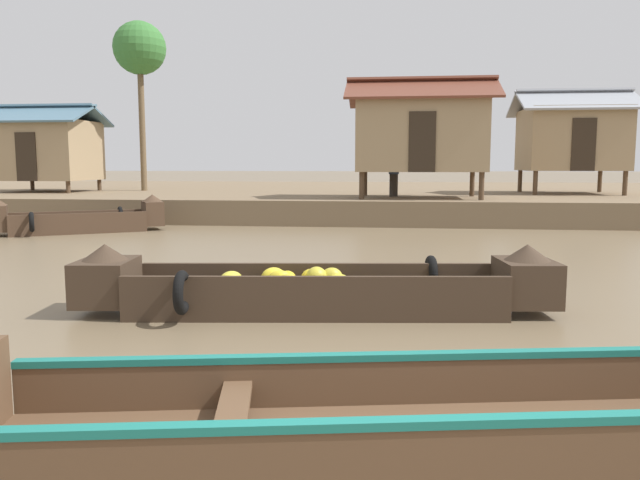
% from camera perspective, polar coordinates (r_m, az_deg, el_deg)
% --- Properties ---
extents(ground_plane, '(300.00, 300.00, 0.00)m').
position_cam_1_polar(ground_plane, '(13.18, 6.76, -1.14)').
color(ground_plane, '#726047').
extents(riverbank_strip, '(160.00, 20.00, 0.77)m').
position_cam_1_polar(riverbank_strip, '(28.20, 6.72, 3.95)').
color(riverbank_strip, '#756047').
rests_on(riverbank_strip, ground).
extents(banana_boat, '(5.97, 2.06, 0.87)m').
position_cam_1_polar(banana_boat, '(7.78, -0.57, -4.46)').
color(banana_boat, '#3D2D21').
rests_on(banana_boat, ground).
extents(viewer_boat, '(6.74, 2.22, 0.89)m').
position_cam_1_polar(viewer_boat, '(4.14, 8.70, -15.50)').
color(viewer_boat, brown).
rests_on(viewer_boat, ground).
extents(cargo_boat_upstream, '(4.27, 3.07, 1.00)m').
position_cam_1_polar(cargo_boat_upstream, '(18.11, -21.28, 1.77)').
color(cargo_boat_upstream, '#473323').
rests_on(cargo_boat_upstream, ground).
extents(stilt_house_left, '(4.05, 3.40, 3.41)m').
position_cam_1_polar(stilt_house_left, '(26.93, -23.74, 7.67)').
color(stilt_house_left, '#4C3826').
rests_on(stilt_house_left, riverbank_strip).
extents(stilt_house_mid_left, '(4.71, 3.12, 3.82)m').
position_cam_1_polar(stilt_house_mid_left, '(20.39, 9.20, 9.69)').
color(stilt_house_mid_left, '#4C3826').
rests_on(stilt_house_mid_left, riverbank_strip).
extents(stilt_house_mid_right, '(4.11, 3.55, 3.80)m').
position_cam_1_polar(stilt_house_mid_right, '(24.83, 22.06, 8.69)').
color(stilt_house_mid_right, '#4C3826').
rests_on(stilt_house_mid_right, riverbank_strip).
extents(palm_tree_near, '(2.10, 2.10, 6.75)m').
position_cam_1_polar(palm_tree_near, '(26.99, -16.22, 16.36)').
color(palm_tree_near, brown).
rests_on(palm_tree_near, riverbank_strip).
extents(vendor_person, '(0.44, 0.44, 1.66)m').
position_cam_1_polar(vendor_person, '(21.05, 6.78, 6.50)').
color(vendor_person, '#332D28').
rests_on(vendor_person, riverbank_strip).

